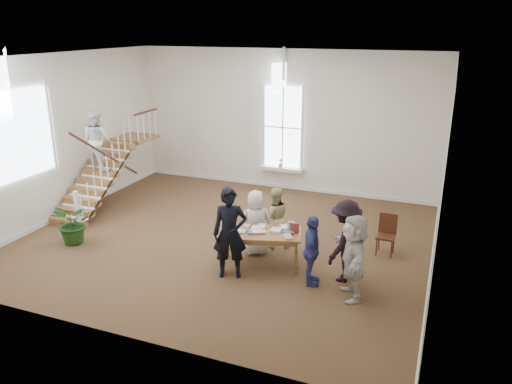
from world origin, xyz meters
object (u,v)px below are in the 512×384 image
at_px(elderly_woman, 256,223).
at_px(woman_cluster_c, 354,257).
at_px(side_chair, 387,232).
at_px(library_table, 261,235).
at_px(woman_cluster_a, 312,251).
at_px(woman_cluster_b, 345,241).
at_px(floor_plant, 74,223).
at_px(police_officer, 230,233).
at_px(person_yellow, 275,218).

height_order(elderly_woman, woman_cluster_c, woman_cluster_c).
xyz_separation_m(elderly_woman, side_chair, (2.89, 1.14, -0.23)).
height_order(library_table, woman_cluster_a, woman_cluster_a).
xyz_separation_m(woman_cluster_b, floor_plant, (-6.63, -0.60, -0.37)).
bearing_deg(woman_cluster_a, police_officer, 88.50).
distance_m(elderly_woman, woman_cluster_a, 1.90).
relative_size(woman_cluster_a, woman_cluster_b, 0.85).
relative_size(library_table, person_yellow, 1.28).
xyz_separation_m(police_officer, woman_cluster_c, (2.63, 0.07, -0.12)).
xyz_separation_m(library_table, police_officer, (-0.45, -0.66, 0.25)).
relative_size(police_officer, side_chair, 2.04).
relative_size(woman_cluster_c, side_chair, 1.79).
xyz_separation_m(police_officer, side_chair, (2.99, 2.39, -0.46)).
bearing_deg(elderly_woman, woman_cluster_c, 124.14).
xyz_separation_m(elderly_woman, woman_cluster_c, (2.53, -1.18, 0.10)).
height_order(library_table, person_yellow, person_yellow).
relative_size(library_table, floor_plant, 1.85).
distance_m(library_table, woman_cluster_b, 1.88).
distance_m(elderly_woman, side_chair, 3.12).
bearing_deg(person_yellow, woman_cluster_b, 121.79).
distance_m(police_officer, woman_cluster_b, 2.44).
height_order(woman_cluster_a, woman_cluster_b, woman_cluster_b).
height_order(woman_cluster_c, floor_plant, woman_cluster_c).
bearing_deg(woman_cluster_a, woman_cluster_c, -113.06).
bearing_deg(library_table, elderly_woman, 104.51).
bearing_deg(floor_plant, woman_cluster_c, -0.39).
bearing_deg(woman_cluster_b, police_officer, -57.33).
height_order(person_yellow, woman_cluster_b, woman_cluster_b).
height_order(person_yellow, floor_plant, person_yellow).
bearing_deg(side_chair, floor_plant, -161.18).
distance_m(person_yellow, side_chair, 2.68).
xyz_separation_m(person_yellow, woman_cluster_b, (1.93, -1.03, 0.13)).
bearing_deg(woman_cluster_b, woman_cluster_c, 40.14).
height_order(library_table, side_chair, side_chair).
bearing_deg(side_chair, elderly_woman, -156.97).
xyz_separation_m(elderly_woman, floor_plant, (-4.41, -1.13, -0.25)).
height_order(woman_cluster_c, side_chair, woman_cluster_c).
bearing_deg(person_yellow, elderly_woman, 28.85).
xyz_separation_m(elderly_woman, woman_cluster_a, (1.63, -0.98, -0.02)).
distance_m(woman_cluster_a, side_chair, 2.47).
height_order(person_yellow, woman_cluster_c, woman_cluster_c).
distance_m(woman_cluster_b, side_chair, 1.82).
bearing_deg(elderly_woman, police_officer, 54.52).
height_order(person_yellow, woman_cluster_a, person_yellow).
height_order(police_officer, woman_cluster_a, police_officer).
xyz_separation_m(library_table, woman_cluster_b, (1.87, 0.07, 0.14)).
relative_size(library_table, woman_cluster_c, 1.12).
xyz_separation_m(floor_plant, side_chair, (7.30, 2.26, 0.02)).
bearing_deg(person_yellow, police_officer, 46.94).
bearing_deg(police_officer, side_chair, 16.81).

